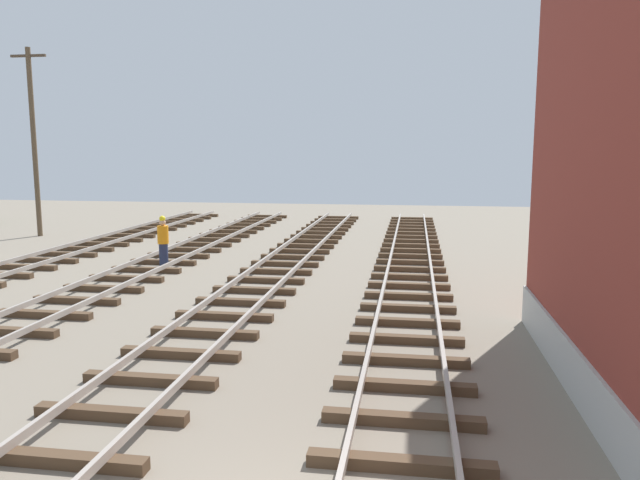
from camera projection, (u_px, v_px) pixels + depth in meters
The scene contains 2 objects.
utility_pole_far at pixel (34, 140), 29.45m from camera, with size 1.80×0.24×9.10m.
track_worker_foreground at pixel (163, 241), 21.99m from camera, with size 0.40×0.40×1.87m.
Camera 1 is at (1.20, -5.50, 4.18)m, focal length 33.95 mm.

